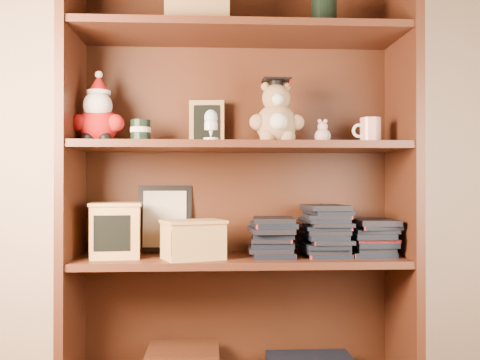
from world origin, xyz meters
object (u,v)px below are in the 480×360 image
Objects in this scene: bookcase at (239,191)px; grad_teddy_bear at (276,118)px; teacher_mug at (370,131)px; treats_box at (116,230)px.

grad_teddy_bear is at bearing -23.72° from bookcase.
grad_teddy_bear is 0.34m from teacher_mug.
bookcase is at bearing 173.84° from teacher_mug.
grad_teddy_bear is at bearing -0.64° from treats_box.
bookcase is 0.52m from teacher_mug.
teacher_mug is at bearing 1.21° from grad_teddy_bear.
treats_box is (-0.90, -0.00, -0.35)m from teacher_mug.
bookcase is 6.81× the size of grad_teddy_bear.
teacher_mug is (0.47, -0.05, 0.22)m from bookcase.
grad_teddy_bear is 1.23× the size of treats_box.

